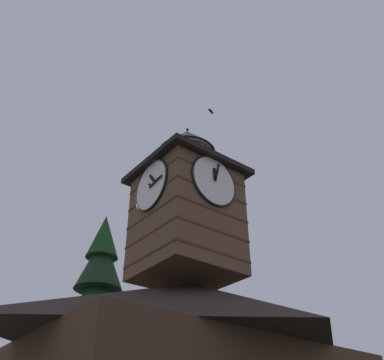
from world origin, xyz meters
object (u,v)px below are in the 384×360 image
(clock_tower, at_px, (187,207))
(moon, at_px, (145,342))
(flying_bird_high, at_px, (211,111))
(pine_tree_behind, at_px, (90,355))

(clock_tower, relative_size, moon, 4.00)
(clock_tower, xyz_separation_m, moon, (-19.16, -33.65, 2.52))
(clock_tower, height_order, flying_bird_high, flying_bird_high)
(clock_tower, bearing_deg, moon, -119.65)
(clock_tower, xyz_separation_m, flying_bird_high, (-3.59, -2.30, 9.08))
(clock_tower, relative_size, pine_tree_behind, 0.56)
(moon, height_order, flying_bird_high, flying_bird_high)
(pine_tree_behind, xyz_separation_m, moon, (-19.28, -25.99, 7.56))
(clock_tower, distance_m, pine_tree_behind, 9.17)
(pine_tree_behind, xyz_separation_m, flying_bird_high, (-3.72, 5.36, 14.13))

